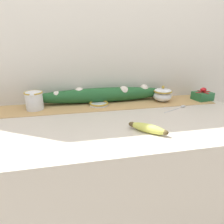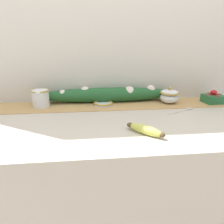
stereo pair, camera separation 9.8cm
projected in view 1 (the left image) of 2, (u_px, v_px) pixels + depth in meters
name	position (u px, v px, depth m)	size (l,w,h in m)	color
countertop	(111.00, 191.00, 1.18)	(1.55, 0.72, 0.92)	beige
back_wall	(99.00, 57.00, 1.28)	(2.35, 0.04, 2.40)	silver
table_runner	(104.00, 105.00, 1.25)	(1.42, 0.22, 0.00)	tan
cream_pitcher	(34.00, 100.00, 1.15)	(0.10, 0.12, 0.11)	white
sugar_bowl	(163.00, 94.00, 1.31)	(0.12, 0.12, 0.10)	white
small_dish	(99.00, 104.00, 1.23)	(0.12, 0.12, 0.02)	white
banana	(148.00, 128.00, 0.87)	(0.15, 0.15, 0.04)	#CCD156
spoon	(181.00, 107.00, 1.20)	(0.18, 0.10, 0.01)	silver
gift_box	(202.00, 95.00, 1.34)	(0.13, 0.11, 0.08)	#236638
poinsettia_garland	(102.00, 95.00, 1.29)	(0.90, 0.10, 0.10)	#235B2D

